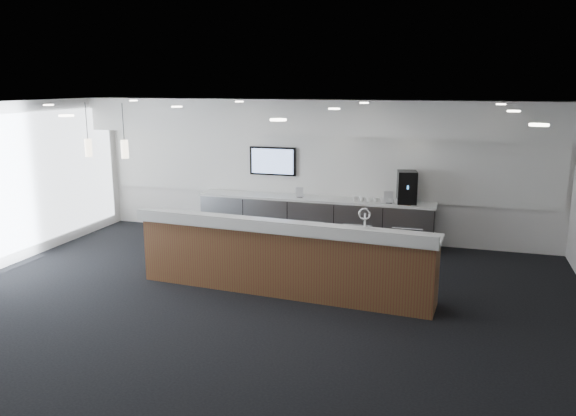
% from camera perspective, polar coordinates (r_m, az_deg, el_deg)
% --- Properties ---
extents(ground, '(10.00, 10.00, 0.00)m').
position_cam_1_polar(ground, '(8.81, -3.39, -9.54)').
color(ground, black).
rests_on(ground, ground).
extents(ceiling, '(10.00, 8.00, 0.02)m').
position_cam_1_polar(ceiling, '(8.17, -3.66, 10.35)').
color(ceiling, black).
rests_on(ceiling, back_wall).
extents(back_wall, '(10.00, 0.02, 3.00)m').
position_cam_1_polar(back_wall, '(12.13, 3.09, 3.95)').
color(back_wall, white).
rests_on(back_wall, ground).
extents(soffit_bulkhead, '(10.00, 0.90, 0.70)m').
position_cam_1_polar(soffit_bulkhead, '(11.58, 2.62, 9.27)').
color(soffit_bulkhead, white).
rests_on(soffit_bulkhead, back_wall).
extents(alcove_panel, '(9.80, 0.06, 1.40)m').
position_cam_1_polar(alcove_panel, '(12.09, 3.06, 4.40)').
color(alcove_panel, white).
rests_on(alcove_panel, back_wall).
extents(back_credenza, '(5.06, 0.66, 0.95)m').
position_cam_1_polar(back_credenza, '(11.98, 2.62, -1.14)').
color(back_credenza, gray).
rests_on(back_credenza, ground).
extents(wall_tv, '(1.05, 0.08, 0.62)m').
position_cam_1_polar(wall_tv, '(12.29, -1.55, 4.78)').
color(wall_tv, black).
rests_on(wall_tv, back_wall).
extents(pendant_left, '(0.12, 0.12, 0.30)m').
position_cam_1_polar(pendant_left, '(10.01, -15.00, 6.04)').
color(pendant_left, '#FFE9C6').
rests_on(pendant_left, ceiling).
extents(pendant_right, '(0.12, 0.12, 0.30)m').
position_cam_1_polar(pendant_right, '(10.40, -18.30, 6.07)').
color(pendant_right, '#FFE9C6').
rests_on(pendant_right, ceiling).
extents(ceiling_can_lights, '(7.00, 5.00, 0.02)m').
position_cam_1_polar(ceiling_can_lights, '(8.17, -3.66, 10.14)').
color(ceiling_can_lights, white).
rests_on(ceiling_can_lights, ceiling).
extents(service_counter, '(4.95, 1.15, 1.49)m').
position_cam_1_polar(service_counter, '(9.05, -0.49, -5.03)').
color(service_counter, brown).
rests_on(service_counter, ground).
extents(coffee_machine, '(0.45, 0.53, 0.65)m').
position_cam_1_polar(coffee_machine, '(11.50, 11.98, 2.08)').
color(coffee_machine, black).
rests_on(coffee_machine, back_credenza).
extents(info_sign_left, '(0.16, 0.05, 0.22)m').
position_cam_1_polar(info_sign_left, '(11.86, 1.17, 1.61)').
color(info_sign_left, silver).
rests_on(info_sign_left, back_credenza).
extents(info_sign_right, '(0.19, 0.07, 0.25)m').
position_cam_1_polar(info_sign_right, '(11.45, 10.15, 1.09)').
color(info_sign_right, silver).
rests_on(info_sign_right, back_credenza).
extents(cup_0, '(0.11, 0.11, 0.10)m').
position_cam_1_polar(cup_0, '(11.49, 10.97, 0.72)').
color(cup_0, white).
rests_on(cup_0, back_credenza).
extents(cup_1, '(0.15, 0.15, 0.10)m').
position_cam_1_polar(cup_1, '(11.50, 10.28, 0.76)').
color(cup_1, white).
rests_on(cup_1, back_credenza).
extents(cup_2, '(0.13, 0.13, 0.10)m').
position_cam_1_polar(cup_2, '(11.52, 9.59, 0.81)').
color(cup_2, white).
rests_on(cup_2, back_credenza).
extents(cup_3, '(0.14, 0.14, 0.10)m').
position_cam_1_polar(cup_3, '(11.54, 8.90, 0.85)').
color(cup_3, white).
rests_on(cup_3, back_credenza).
extents(cup_4, '(0.15, 0.15, 0.10)m').
position_cam_1_polar(cup_4, '(11.56, 8.21, 0.89)').
color(cup_4, white).
rests_on(cup_4, back_credenza).
extents(cup_5, '(0.12, 0.12, 0.10)m').
position_cam_1_polar(cup_5, '(11.58, 7.53, 0.94)').
color(cup_5, white).
rests_on(cup_5, back_credenza).
extents(cup_6, '(0.15, 0.15, 0.10)m').
position_cam_1_polar(cup_6, '(11.60, 6.84, 0.98)').
color(cup_6, white).
rests_on(cup_6, back_credenza).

